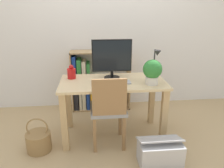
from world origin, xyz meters
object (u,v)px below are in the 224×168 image
at_px(vase, 72,73).
at_px(potted_plant, 152,71).
at_px(chair, 109,109).
at_px(basket, 39,141).
at_px(storage_box, 160,152).
at_px(monitor, 112,57).
at_px(desk_lamp, 156,62).
at_px(bookshelf, 89,84).
at_px(keyboard, 114,82).

xyz_separation_m(vase, potted_plant, (0.92, -0.30, 0.08)).
height_order(potted_plant, chair, potted_plant).
bearing_deg(chair, basket, -174.63).
bearing_deg(basket, storage_box, -15.31).
xyz_separation_m(monitor, desk_lamp, (0.50, -0.11, -0.04)).
bearing_deg(bookshelf, potted_plant, -53.44).
relative_size(vase, desk_lamp, 0.47).
relative_size(potted_plant, storage_box, 0.63).
bearing_deg(desk_lamp, vase, 171.57).
bearing_deg(monitor, potted_plant, -31.55).
bearing_deg(bookshelf, desk_lamp, -45.67).
bearing_deg(basket, chair, 0.24).
xyz_separation_m(monitor, basket, (-0.87, -0.35, -0.87)).
bearing_deg(basket, bookshelf, 60.95).
bearing_deg(vase, potted_plant, -18.11).
xyz_separation_m(potted_plant, chair, (-0.50, -0.09, -0.40)).
xyz_separation_m(monitor, storage_box, (0.43, -0.71, -0.85)).
relative_size(desk_lamp, storage_box, 0.81).
bearing_deg(basket, monitor, 21.90).
xyz_separation_m(chair, bookshelf, (-0.22, 1.05, -0.08)).
height_order(monitor, basket, monitor).
bearing_deg(monitor, chair, -101.82).
height_order(monitor, keyboard, monitor).
height_order(keyboard, basket, keyboard).
relative_size(basket, storage_box, 0.91).
xyz_separation_m(vase, basket, (-0.38, -0.39, -0.68)).
xyz_separation_m(potted_plant, basket, (-1.30, -0.09, -0.76)).
relative_size(chair, bookshelf, 0.94).
distance_m(monitor, vase, 0.53).
xyz_separation_m(keyboard, potted_plant, (0.42, -0.07, 0.15)).
xyz_separation_m(vase, storage_box, (0.92, -0.74, -0.66)).
relative_size(potted_plant, bookshelf, 0.30).
xyz_separation_m(monitor, keyboard, (0.00, -0.19, -0.25)).
xyz_separation_m(vase, desk_lamp, (0.99, -0.15, 0.15)).
bearing_deg(keyboard, chair, -114.78).
bearing_deg(desk_lamp, chair, -157.51).
bearing_deg(basket, potted_plant, 3.94).
relative_size(chair, basket, 2.15).
xyz_separation_m(desk_lamp, storage_box, (-0.07, -0.60, -0.81)).
distance_m(potted_plant, basket, 1.51).
relative_size(vase, potted_plant, 0.61).
height_order(desk_lamp, chair, desk_lamp).
height_order(vase, basket, vase).
relative_size(monitor, chair, 0.54).
bearing_deg(chair, vase, 142.45).
xyz_separation_m(vase, chair, (0.42, -0.39, -0.31)).
distance_m(monitor, bookshelf, 0.95).
relative_size(bookshelf, basket, 2.29).
height_order(monitor, vase, monitor).
bearing_deg(bookshelf, keyboard, -71.98).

